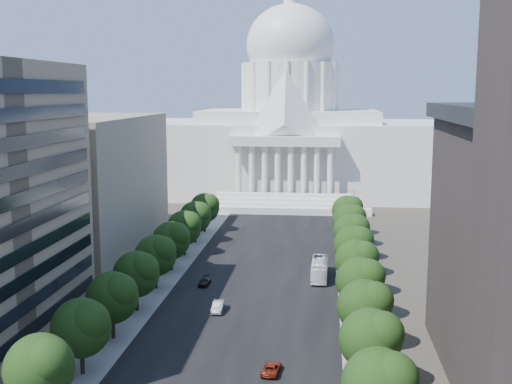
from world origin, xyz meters
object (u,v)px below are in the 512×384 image
(car_red, at_px, (271,368))
(city_bus, at_px, (319,269))
(car_silver, at_px, (218,307))
(car_dark_b, at_px, (205,282))

(car_red, relative_size, city_bus, 0.37)
(car_red, height_order, city_bus, city_bus)
(car_silver, distance_m, car_dark_b, 14.71)
(car_red, bearing_deg, car_dark_b, -61.02)
(car_silver, relative_size, car_dark_b, 1.12)
(car_dark_b, xyz_separation_m, city_bus, (21.13, 6.98, 1.11))
(car_dark_b, bearing_deg, car_red, -65.35)
(car_silver, relative_size, city_bus, 0.40)
(car_silver, height_order, car_red, car_silver)
(car_dark_b, distance_m, city_bus, 22.28)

